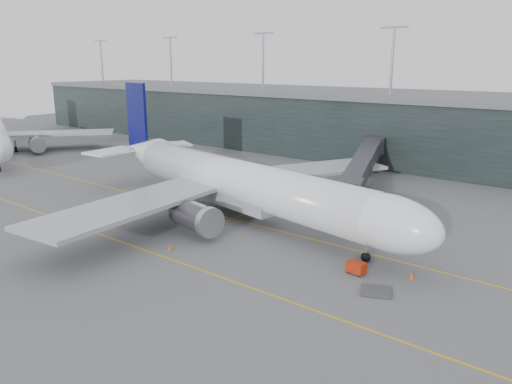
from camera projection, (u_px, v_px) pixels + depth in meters
The scene contains 17 objects.
ground at pixel (225, 207), 78.70m from camera, with size 320.00×320.00×0.00m, color #555559.
taxiline_a at pixel (207, 212), 75.68m from camera, with size 160.00×0.25×0.02m, color gold.
taxiline_b at pixel (119, 241), 63.62m from camera, with size 160.00×0.25×0.02m, color gold.
taxiline_lead_main at pixel (319, 187), 90.73m from camera, with size 0.25×60.00×0.02m, color gold.
taxiline_lead_adj at pixel (74, 144), 139.29m from camera, with size 0.25×60.00×0.02m, color gold.
terminal at pixel (386, 124), 120.49m from camera, with size 240.00×36.00×29.00m.
main_aircraft at pixel (239, 183), 72.22m from camera, with size 65.77×61.07×18.50m.
jet_bridge at pixel (379, 160), 87.57m from camera, with size 20.77×46.07×7.34m.
gse_cart at pixel (356, 267), 53.60m from camera, with size 2.09×1.45×1.34m.
baggage_dolly at pixel (376, 291), 49.27m from camera, with size 2.95×2.36×0.30m, color #3B3B40.
uld_a at pixel (247, 186), 88.36m from camera, with size 2.31×2.12×1.69m.
uld_b at pixel (261, 185), 88.47m from camera, with size 2.76×2.54×2.03m.
uld_c at pixel (266, 189), 86.28m from camera, with size 2.03×1.72×1.67m.
cone_nose at pixel (412, 275), 52.36m from camera, with size 0.50×0.50×0.79m, color #FD440E.
cone_wing_stbd at pixel (170, 247), 60.37m from camera, with size 0.47×0.47×0.74m, color #D8530C.
cone_wing_port at pixel (297, 199), 81.93m from camera, with size 0.50×0.50×0.79m, color orange.
cone_tail at pixel (134, 214), 73.53m from camera, with size 0.43×0.43×0.69m, color #F2420D.
Camera 1 is at (51.25, -55.75, 22.11)m, focal length 35.00 mm.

